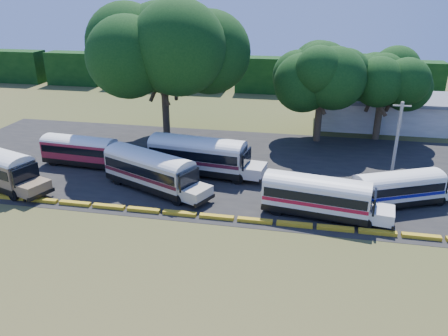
% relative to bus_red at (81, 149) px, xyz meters
% --- Properties ---
extents(ground, '(160.00, 160.00, 0.00)m').
position_rel_bus_red_xyz_m(ground, '(14.23, -9.43, -1.74)').
color(ground, '#324918').
rests_on(ground, ground).
extents(asphalt_strip, '(64.00, 24.00, 0.02)m').
position_rel_bus_red_xyz_m(asphalt_strip, '(15.23, 2.57, -1.73)').
color(asphalt_strip, black).
rests_on(asphalt_strip, ground).
extents(curb, '(53.70, 0.45, 0.30)m').
position_rel_bus_red_xyz_m(curb, '(14.23, -8.43, -1.59)').
color(curb, gold).
rests_on(curb, ground).
extents(terminal_building, '(19.00, 9.00, 4.00)m').
position_rel_bus_red_xyz_m(terminal_building, '(32.23, 20.57, 0.29)').
color(terminal_building, silver).
rests_on(terminal_building, ground).
extents(treeline_backdrop, '(130.00, 4.00, 6.00)m').
position_rel_bus_red_xyz_m(treeline_backdrop, '(14.23, 38.57, 1.26)').
color(treeline_backdrop, black).
rests_on(treeline_backdrop, ground).
extents(bus_red, '(9.40, 3.02, 3.04)m').
position_rel_bus_red_xyz_m(bus_red, '(0.00, 0.00, 0.00)').
color(bus_red, black).
rests_on(bus_red, ground).
extents(bus_cream_west, '(10.79, 6.78, 3.51)m').
position_rel_bus_red_xyz_m(bus_cream_west, '(8.91, -4.18, 0.24)').
color(bus_cream_west, black).
rests_on(bus_cream_west, ground).
extents(bus_cream_east, '(11.48, 4.14, 3.69)m').
position_rel_bus_red_xyz_m(bus_cream_east, '(12.27, 0.07, 0.34)').
color(bus_cream_east, black).
rests_on(bus_cream_east, ground).
extents(bus_white_red, '(10.20, 3.91, 3.27)m').
position_rel_bus_red_xyz_m(bus_white_red, '(23.41, -6.38, 0.11)').
color(bus_white_red, black).
rests_on(bus_white_red, ground).
extents(bus_white_blue, '(9.02, 5.73, 2.94)m').
position_rel_bus_red_xyz_m(bus_white_blue, '(29.95, -3.20, -0.08)').
color(bus_white_blue, black).
rests_on(bus_white_blue, ground).
extents(tree_west, '(13.25, 13.25, 15.70)m').
position_rel_bus_red_xyz_m(tree_west, '(6.20, 8.38, 9.08)').
color(tree_west, '#37241B').
rests_on(tree_west, ground).
extents(tree_center, '(8.99, 8.99, 11.48)m').
position_rel_bus_red_xyz_m(tree_center, '(23.31, 12.71, 6.39)').
color(tree_center, '#37241B').
rests_on(tree_center, ground).
extents(tree_east, '(7.56, 7.56, 10.11)m').
position_rel_bus_red_xyz_m(tree_east, '(30.28, 14.79, 5.53)').
color(tree_east, '#37241B').
rests_on(tree_east, ground).
extents(utility_pole, '(1.60, 0.30, 7.17)m').
position_rel_bus_red_xyz_m(utility_pole, '(30.46, 3.49, 1.95)').
color(utility_pole, gray).
rests_on(utility_pole, ground).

